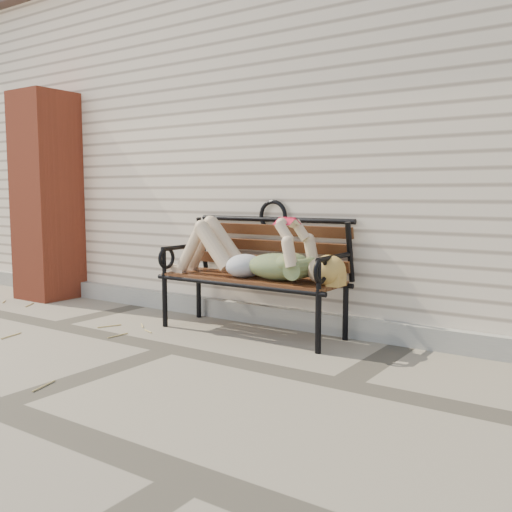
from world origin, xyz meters
The scene contains 6 objects.
ground centered at (0.00, 0.00, 0.00)m, with size 80.00×80.00×0.00m, color #7A705E.
house_wall centered at (0.00, 3.00, 1.50)m, with size 8.00×4.00×3.00m, color beige.
foundation_strip centered at (0.00, 0.97, 0.07)m, with size 8.00×0.10×0.15m, color #ABA79B.
brick_pillar centered at (-2.30, 0.75, 1.00)m, with size 0.50×0.50×2.00m, color #A33C24.
garden_bench centered at (0.19, 0.76, 0.55)m, with size 1.52×0.60×0.98m.
reading_woman centered at (0.20, 0.64, 0.58)m, with size 1.43×0.33×0.45m.
Camera 1 is at (2.54, -2.74, 1.02)m, focal length 40.00 mm.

